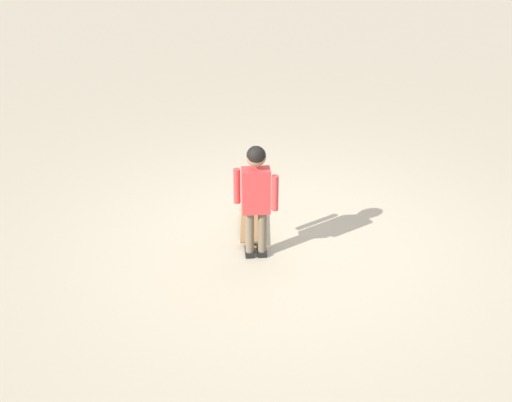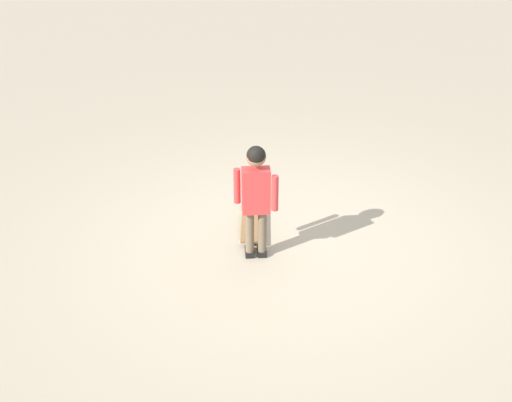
# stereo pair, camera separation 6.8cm
# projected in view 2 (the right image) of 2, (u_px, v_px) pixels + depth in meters

# --- Properties ---
(ground_plane) EXTENTS (50.00, 50.00, 0.00)m
(ground_plane) POSITION_uv_depth(u_px,v_px,m) (290.00, 241.00, 6.60)
(ground_plane) COLOR tan
(child_person) EXTENTS (0.29, 0.32, 1.06)m
(child_person) POSITION_uv_depth(u_px,v_px,m) (256.00, 190.00, 6.06)
(child_person) COLOR brown
(child_person) RESTS_ON ground
(skateboard) EXTENTS (0.52, 0.78, 0.07)m
(skateboard) POSITION_uv_depth(u_px,v_px,m) (252.00, 222.00, 6.79)
(skateboard) COLOR olive
(skateboard) RESTS_ON ground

